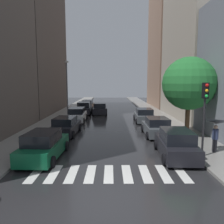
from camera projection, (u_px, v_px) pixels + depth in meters
ground_plane at (110, 114)px, 31.93m from camera, size 28.00×72.00×0.04m
sidewalk_left at (65, 113)px, 31.88m from camera, size 3.00×72.00×0.15m
sidewalk_right at (155, 113)px, 31.96m from camera, size 3.00×72.00×0.15m
crosswalk_stripes at (109, 174)px, 10.79m from camera, size 7.65×2.20×0.01m
building_left_mid at (34, 30)px, 31.69m from camera, size 6.00×16.38×23.93m
building_right_mid at (200, 25)px, 26.84m from camera, size 6.00×13.55×22.96m
building_right_far at (170, 37)px, 40.46m from camera, size 6.00×12.23×25.55m
parked_car_left_nearest at (44, 146)px, 12.86m from camera, size 2.23×4.55×1.65m
parked_car_left_second at (66, 126)px, 18.95m from camera, size 2.23×4.49×1.53m
parked_car_left_third at (77, 115)px, 25.49m from camera, size 2.07×4.73×1.61m
parked_car_left_fourth at (84, 108)px, 31.61m from camera, size 2.19×4.63×1.74m
parked_car_left_fifth at (88, 105)px, 37.17m from camera, size 2.15×4.76×1.59m
parked_car_right_nearest at (176, 144)px, 13.13m from camera, size 2.24×4.52×1.69m
parked_car_right_second at (157, 127)px, 18.48m from camera, size 2.17×4.12×1.56m
parked_car_right_third at (144, 116)px, 24.98m from camera, size 2.23×4.34×1.57m
car_midroad at (100, 109)px, 31.42m from camera, size 2.14×4.38×1.63m
pedestrian_near_tree at (216, 128)px, 13.53m from camera, size 1.15×1.15×1.97m
street_tree_right at (189, 84)px, 17.39m from camera, size 4.20×4.20×6.33m
traffic_light_right_corner at (205, 103)px, 12.46m from camera, size 0.30×0.42×4.30m
lamp_post_left at (67, 85)px, 28.36m from camera, size 0.60×0.28×7.08m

